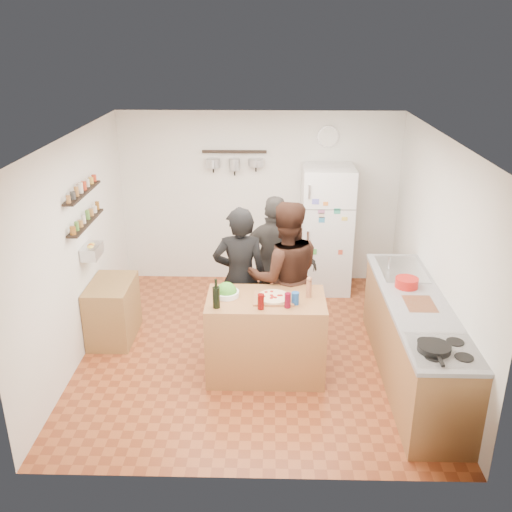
{
  "coord_description": "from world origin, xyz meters",
  "views": [
    {
      "loc": [
        0.15,
        -5.88,
        3.54
      ],
      "look_at": [
        0.0,
        0.1,
        1.15
      ],
      "focal_mm": 40.0,
      "sensor_mm": 36.0,
      "label": 1
    }
  ],
  "objects_px": {
    "counter_run": "(414,341)",
    "wine_bottle": "(216,297)",
    "salt_canister": "(295,298)",
    "wall_clock": "(328,137)",
    "person_center": "(285,277)",
    "side_table": "(113,311)",
    "salad_bowl": "(226,294)",
    "person_back": "(275,265)",
    "person_left": "(240,278)",
    "red_bowl": "(407,283)",
    "fridge": "(326,230)",
    "prep_island": "(266,336)",
    "skillet": "(434,348)",
    "pepper_mill": "(309,289)"
  },
  "relations": [
    {
      "from": "person_center",
      "to": "wall_clock",
      "type": "distance_m",
      "value": 2.44
    },
    {
      "from": "red_bowl",
      "to": "fridge",
      "type": "bearing_deg",
      "value": 109.81
    },
    {
      "from": "pepper_mill",
      "to": "fridge",
      "type": "bearing_deg",
      "value": 80.19
    },
    {
      "from": "counter_run",
      "to": "fridge",
      "type": "relative_size",
      "value": 1.46
    },
    {
      "from": "prep_island",
      "to": "side_table",
      "type": "height_order",
      "value": "prep_island"
    },
    {
      "from": "person_left",
      "to": "salad_bowl",
      "type": "bearing_deg",
      "value": 76.25
    },
    {
      "from": "salt_canister",
      "to": "wall_clock",
      "type": "distance_m",
      "value": 2.99
    },
    {
      "from": "wine_bottle",
      "to": "person_left",
      "type": "bearing_deg",
      "value": 76.93
    },
    {
      "from": "person_left",
      "to": "person_back",
      "type": "bearing_deg",
      "value": -136.55
    },
    {
      "from": "person_center",
      "to": "side_table",
      "type": "bearing_deg",
      "value": -12.79
    },
    {
      "from": "person_back",
      "to": "counter_run",
      "type": "bearing_deg",
      "value": 151.83
    },
    {
      "from": "pepper_mill",
      "to": "counter_run",
      "type": "xyz_separation_m",
      "value": [
        1.13,
        -0.1,
        -0.55
      ]
    },
    {
      "from": "person_left",
      "to": "red_bowl",
      "type": "height_order",
      "value": "person_left"
    },
    {
      "from": "person_left",
      "to": "person_center",
      "type": "relative_size",
      "value": 0.95
    },
    {
      "from": "prep_island",
      "to": "person_left",
      "type": "xyz_separation_m",
      "value": [
        -0.3,
        0.62,
        0.4
      ]
    },
    {
      "from": "fridge",
      "to": "person_left",
      "type": "bearing_deg",
      "value": -124.93
    },
    {
      "from": "fridge",
      "to": "person_back",
      "type": "bearing_deg",
      "value": -121.05
    },
    {
      "from": "red_bowl",
      "to": "wall_clock",
      "type": "distance_m",
      "value": 2.65
    },
    {
      "from": "pepper_mill",
      "to": "fridge",
      "type": "xyz_separation_m",
      "value": [
        0.38,
        2.2,
        -0.1
      ]
    },
    {
      "from": "wine_bottle",
      "to": "person_left",
      "type": "height_order",
      "value": "person_left"
    },
    {
      "from": "fridge",
      "to": "skillet",
      "type": "bearing_deg",
      "value": -78.75
    },
    {
      "from": "wine_bottle",
      "to": "side_table",
      "type": "xyz_separation_m",
      "value": [
        -1.36,
        0.95,
        -0.66
      ]
    },
    {
      "from": "red_bowl",
      "to": "side_table",
      "type": "bearing_deg",
      "value": 172.8
    },
    {
      "from": "person_center",
      "to": "fridge",
      "type": "height_order",
      "value": "same"
    },
    {
      "from": "wine_bottle",
      "to": "side_table",
      "type": "distance_m",
      "value": 1.78
    },
    {
      "from": "fridge",
      "to": "side_table",
      "type": "distance_m",
      "value": 3.13
    },
    {
      "from": "counter_run",
      "to": "wall_clock",
      "type": "distance_m",
      "value": 3.22
    },
    {
      "from": "pepper_mill",
      "to": "person_center",
      "type": "relative_size",
      "value": 0.1
    },
    {
      "from": "prep_island",
      "to": "pepper_mill",
      "type": "bearing_deg",
      "value": 6.34
    },
    {
      "from": "salt_canister",
      "to": "fridge",
      "type": "height_order",
      "value": "fridge"
    },
    {
      "from": "pepper_mill",
      "to": "person_back",
      "type": "distance_m",
      "value": 1.06
    },
    {
      "from": "salad_bowl",
      "to": "counter_run",
      "type": "xyz_separation_m",
      "value": [
        2.0,
        -0.1,
        -0.49
      ]
    },
    {
      "from": "fridge",
      "to": "side_table",
      "type": "height_order",
      "value": "fridge"
    },
    {
      "from": "prep_island",
      "to": "skillet",
      "type": "relative_size",
      "value": 4.29
    },
    {
      "from": "salad_bowl",
      "to": "person_left",
      "type": "xyz_separation_m",
      "value": [
        0.12,
        0.57,
        -0.08
      ]
    },
    {
      "from": "salad_bowl",
      "to": "person_center",
      "type": "bearing_deg",
      "value": 39.77
    },
    {
      "from": "wine_bottle",
      "to": "person_back",
      "type": "xyz_separation_m",
      "value": [
        0.61,
        1.26,
        -0.16
      ]
    },
    {
      "from": "salad_bowl",
      "to": "person_back",
      "type": "xyz_separation_m",
      "value": [
        0.53,
        0.99,
        -0.08
      ]
    },
    {
      "from": "pepper_mill",
      "to": "counter_run",
      "type": "bearing_deg",
      "value": -5.27
    },
    {
      "from": "red_bowl",
      "to": "salt_canister",
      "type": "bearing_deg",
      "value": -161.05
    },
    {
      "from": "counter_run",
      "to": "wine_bottle",
      "type": "bearing_deg",
      "value": -175.44
    },
    {
      "from": "wine_bottle",
      "to": "side_table",
      "type": "height_order",
      "value": "wine_bottle"
    },
    {
      "from": "pepper_mill",
      "to": "red_bowl",
      "type": "height_order",
      "value": "pepper_mill"
    },
    {
      "from": "person_back",
      "to": "side_table",
      "type": "relative_size",
      "value": 2.15
    },
    {
      "from": "salad_bowl",
      "to": "side_table",
      "type": "height_order",
      "value": "salad_bowl"
    },
    {
      "from": "pepper_mill",
      "to": "side_table",
      "type": "bearing_deg",
      "value": 163.58
    },
    {
      "from": "pepper_mill",
      "to": "side_table",
      "type": "distance_m",
      "value": 2.49
    },
    {
      "from": "salt_canister",
      "to": "fridge",
      "type": "bearing_deg",
      "value": 77.38
    },
    {
      "from": "red_bowl",
      "to": "fridge",
      "type": "xyz_separation_m",
      "value": [
        -0.7,
        1.94,
        -0.07
      ]
    },
    {
      "from": "prep_island",
      "to": "counter_run",
      "type": "xyz_separation_m",
      "value": [
        1.58,
        -0.05,
        -0.01
      ]
    }
  ]
}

